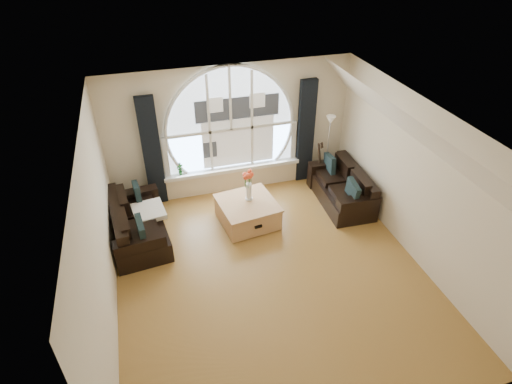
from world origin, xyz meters
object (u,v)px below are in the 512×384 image
(floor_lamp, at_px, (327,151))
(guitar, at_px, (318,162))
(sofa_left, at_px, (138,221))
(coffee_chest, at_px, (248,211))
(vase_flowers, at_px, (249,182))
(potted_plant, at_px, (180,169))
(sofa_right, at_px, (342,186))

(floor_lamp, bearing_deg, guitar, 169.63)
(sofa_left, distance_m, coffee_chest, 2.03)
(sofa_left, bearing_deg, vase_flowers, -5.70)
(sofa_left, height_order, guitar, guitar)
(coffee_chest, bearing_deg, potted_plant, 124.43)
(coffee_chest, xyz_separation_m, potted_plant, (-1.09, 1.22, 0.43))
(vase_flowers, distance_m, guitar, 1.98)
(potted_plant, bearing_deg, floor_lamp, -6.10)
(sofa_right, distance_m, vase_flowers, 2.02)
(coffee_chest, bearing_deg, vase_flowers, 52.14)
(sofa_left, bearing_deg, potted_plant, 44.47)
(vase_flowers, bearing_deg, floor_lamp, 22.04)
(guitar, bearing_deg, sofa_left, 170.49)
(sofa_left, distance_m, vase_flowers, 2.13)
(coffee_chest, bearing_deg, sofa_right, -4.02)
(vase_flowers, relative_size, guitar, 0.66)
(coffee_chest, bearing_deg, sofa_left, 170.36)
(sofa_left, xyz_separation_m, sofa_right, (4.05, 0.04, 0.00))
(potted_plant, bearing_deg, guitar, -5.83)
(potted_plant, bearing_deg, vase_flowers, -44.35)
(floor_lamp, height_order, potted_plant, floor_lamp)
(coffee_chest, xyz_separation_m, guitar, (1.83, 0.92, 0.28))
(sofa_left, height_order, vase_flowers, vase_flowers)
(floor_lamp, xyz_separation_m, guitar, (-0.18, 0.03, -0.27))
(coffee_chest, bearing_deg, floor_lamp, 16.40)
(guitar, bearing_deg, floor_lamp, -32.21)
(potted_plant, bearing_deg, sofa_right, -19.44)
(floor_lamp, bearing_deg, vase_flowers, -157.96)
(coffee_chest, height_order, potted_plant, potted_plant)
(sofa_left, bearing_deg, sofa_right, -5.60)
(floor_lamp, bearing_deg, coffee_chest, -156.19)
(sofa_left, height_order, sofa_right, sofa_left)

